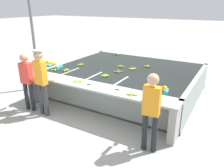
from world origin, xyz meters
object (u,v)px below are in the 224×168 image
banana_bunch_floating_0 (121,66)px  banana_bunch_floating_1 (117,54)px  worker_0 (28,77)px  banana_bunch_floating_3 (105,75)px  banana_bunch_floating_5 (147,66)px  worker_2 (152,106)px  support_post_left (34,43)px  banana_bunch_floating_6 (133,69)px  worker_1 (42,76)px  banana_bunch_floating_8 (81,65)px  banana_bunch_floating_7 (66,70)px  knife_0 (120,90)px  banana_bunch_floating_2 (55,70)px  banana_bunch_floating_4 (118,72)px  knife_1 (91,85)px  banana_bunch_ledge_2 (152,97)px  banana_bunch_ledge_0 (131,95)px  banana_bunch_ledge_1 (78,81)px

banana_bunch_floating_0 → banana_bunch_floating_1: (-0.99, 1.53, 0.00)m
worker_0 → banana_bunch_floating_3: 2.10m
banana_bunch_floating_1 → banana_bunch_floating_5: (1.74, -1.08, -0.00)m
worker_2 → support_post_left: support_post_left is taller
banana_bunch_floating_6 → worker_0: bearing=-130.0°
worker_1 → support_post_left: 2.15m
banana_bunch_floating_8 → banana_bunch_floating_7: bearing=-88.3°
banana_bunch_floating_3 → banana_bunch_floating_6: (0.38, 1.03, 0.00)m
banana_bunch_floating_0 → knife_0: (0.97, -1.85, -0.01)m
banana_bunch_floating_0 → banana_bunch_floating_3: bearing=-86.1°
banana_bunch_floating_8 → support_post_left: size_ratio=0.09×
banana_bunch_floating_1 → knife_0: (1.96, -3.38, -0.01)m
banana_bunch_floating_6 → banana_bunch_floating_7: 2.07m
banana_bunch_floating_2 → banana_bunch_floating_5: bearing=38.0°
worker_1 → banana_bunch_floating_1: bearing=90.2°
banana_bunch_floating_0 → banana_bunch_floating_8: size_ratio=0.82×
banana_bunch_floating_4 → knife_1: bearing=-91.5°
knife_1 → support_post_left: support_post_left is taller
banana_bunch_ledge_2 → knife_0: (-0.81, 0.02, -0.01)m
banana_bunch_floating_0 → banana_bunch_floating_5: 0.87m
worker_1 → knife_0: bearing=16.8°
banana_bunch_floating_0 → knife_0: banana_bunch_floating_0 is taller
banana_bunch_floating_1 → banana_bunch_ledge_0: 4.21m
banana_bunch_floating_2 → banana_bunch_ledge_2: size_ratio=0.85×
banana_bunch_ledge_2 → worker_1: bearing=-168.4°
banana_bunch_floating_2 → banana_bunch_ledge_1: bearing=-20.8°
worker_1 → banana_bunch_floating_5: 3.37m
worker_2 → support_post_left: size_ratio=0.51×
banana_bunch_ledge_2 → banana_bunch_floating_2: bearing=171.4°
banana_bunch_floating_8 → banana_bunch_ledge_1: bearing=-54.5°
banana_bunch_ledge_0 → banana_bunch_floating_7: bearing=163.7°
banana_bunch_floating_5 → banana_bunch_ledge_1: size_ratio=0.99×
banana_bunch_floating_3 → knife_1: (0.10, -0.82, -0.01)m
banana_bunch_floating_5 → banana_bunch_floating_6: 0.58m
worker_1 → worker_2: bearing=-0.7°
banana_bunch_floating_4 → worker_2: bearing=-47.2°
worker_0 → banana_bunch_floating_6: size_ratio=5.71×
banana_bunch_floating_7 → banana_bunch_ledge_0: banana_bunch_ledge_0 is taller
worker_1 → knife_1: (1.16, 0.54, -0.20)m
knife_1 → banana_bunch_floating_3: bearing=97.2°
banana_bunch_floating_6 → banana_bunch_ledge_1: (-0.75, -1.80, 0.00)m
support_post_left → worker_1: bearing=-37.9°
banana_bunch_floating_8 → banana_bunch_ledge_2: 3.35m
banana_bunch_floating_4 → knife_1: size_ratio=0.70×
banana_bunch_floating_8 → banana_bunch_ledge_1: 1.69m
banana_bunch_floating_2 → banana_bunch_floating_8: (0.31, 0.88, -0.00)m
banana_bunch_floating_5 → banana_bunch_floating_4: bearing=-118.1°
banana_bunch_floating_3 → banana_bunch_floating_7: same height
banana_bunch_floating_4 → banana_bunch_floating_8: same height
worker_2 → banana_bunch_floating_2: size_ratio=6.85×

